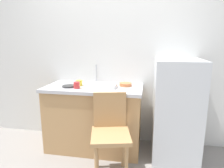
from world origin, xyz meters
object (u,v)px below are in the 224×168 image
(cup_yellow, at_px, (79,83))
(refrigerator, at_px, (176,109))
(chair, at_px, (110,130))
(hotplate, at_px, (69,86))
(cup_red, at_px, (77,85))
(terracotta_bowl, at_px, (126,84))
(dish_tray, at_px, (105,86))

(cup_yellow, bearing_deg, refrigerator, -0.82)
(chair, relative_size, cup_yellow, 10.77)
(chair, bearing_deg, hotplate, 133.78)
(hotplate, xyz_separation_m, cup_red, (0.13, -0.06, 0.03))
(cup_yellow, bearing_deg, chair, -44.06)
(refrigerator, bearing_deg, cup_yellow, 179.18)
(terracotta_bowl, distance_m, cup_red, 0.63)
(chair, bearing_deg, terracotta_bowl, 67.52)
(cup_red, bearing_deg, hotplate, 155.78)
(hotplate, bearing_deg, chair, -32.83)
(dish_tray, height_order, cup_yellow, cup_yellow)
(dish_tray, relative_size, cup_red, 3.37)
(chair, bearing_deg, dish_tray, 95.00)
(dish_tray, height_order, hotplate, dish_tray)
(cup_yellow, bearing_deg, hotplate, -137.51)
(refrigerator, distance_m, terracotta_bowl, 0.70)
(chair, relative_size, dish_tray, 3.18)
(chair, bearing_deg, refrigerator, 19.85)
(terracotta_bowl, relative_size, cup_red, 1.95)
(chair, xyz_separation_m, terracotta_bowl, (0.09, 0.58, 0.38))
(refrigerator, xyz_separation_m, hotplate, (-1.35, -0.08, 0.26))
(refrigerator, distance_m, dish_tray, 0.92)
(refrigerator, bearing_deg, chair, -146.76)
(dish_tray, relative_size, hotplate, 1.65)
(chair, height_order, dish_tray, dish_tray)
(hotplate, height_order, cup_red, cup_red)
(cup_red, height_order, cup_yellow, cup_red)
(terracotta_bowl, xyz_separation_m, cup_red, (-0.58, -0.24, 0.02))
(refrigerator, height_order, dish_tray, refrigerator)
(refrigerator, relative_size, dish_tray, 4.39)
(dish_tray, xyz_separation_m, cup_red, (-0.34, -0.11, 0.02))
(chair, relative_size, hotplate, 5.24)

